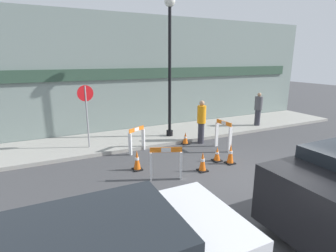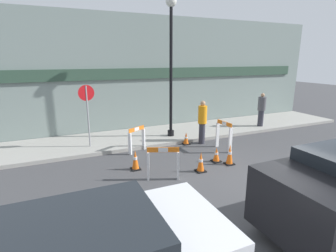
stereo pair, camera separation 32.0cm
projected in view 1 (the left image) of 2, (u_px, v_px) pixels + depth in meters
name	position (u px, v px, depth m)	size (l,w,h in m)	color
ground_plane	(276.00, 186.00, 7.39)	(60.00, 60.00, 0.00)	#424244
sidewalk_slab	(178.00, 132.00, 12.54)	(18.00, 2.84, 0.14)	#9E9B93
storefront_facade	(165.00, 74.00, 13.17)	(18.00, 0.22, 5.50)	gray
streetlamp_post	(170.00, 50.00, 10.84)	(0.44, 0.44, 5.78)	black
stop_sign	(86.00, 107.00, 9.83)	(0.60, 0.08, 2.40)	gray
barricade_0	(137.00, 139.00, 9.95)	(0.76, 0.50, 0.99)	white
barricade_1	(166.00, 162.00, 7.66)	(0.92, 0.48, 1.01)	white
barricade_2	(223.00, 134.00, 10.28)	(0.18, 0.86, 1.15)	white
traffic_cone_0	(185.00, 138.00, 10.97)	(0.30, 0.30, 0.51)	black
traffic_cone_1	(217.00, 154.00, 9.15)	(0.30, 0.30, 0.51)	black
traffic_cone_2	(203.00, 162.00, 8.31)	(0.30, 0.30, 0.65)	black
traffic_cone_3	(137.00, 160.00, 8.39)	(0.30, 0.30, 0.67)	black
traffic_cone_4	(231.00, 154.00, 8.90)	(0.30, 0.30, 0.71)	black
person_worker	(201.00, 121.00, 10.94)	(0.48, 0.48, 1.82)	#33333D
person_pedestrian	(258.00, 108.00, 13.38)	(0.54, 0.54, 1.68)	#33333D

